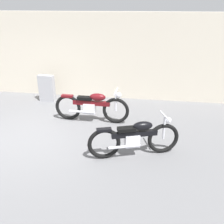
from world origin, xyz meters
The scene contains 5 objects.
ground_plane centered at (0.00, 0.00, 0.00)m, with size 40.00×40.00×0.00m, color slate.
building_wall centered at (0.00, 3.43, 1.46)m, with size 18.00×0.30×2.93m, color beige.
stone_marker centered at (-0.49, 2.59, 0.46)m, with size 0.54×0.20×0.92m, color #9E9EA3.
motorcycle_maroon centered at (1.43, 1.21, 0.47)m, with size 2.17×0.61×0.97m.
motorcycle_black centered at (2.78, -0.41, 0.45)m, with size 2.00×0.88×0.93m.
Camera 1 is at (3.05, -5.41, 3.21)m, focal length 41.19 mm.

